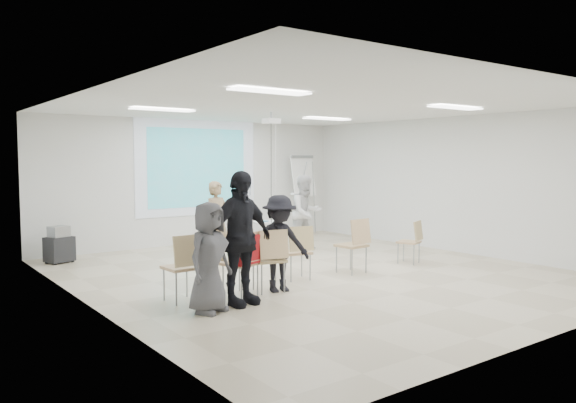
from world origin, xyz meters
TOP-DOWN VIEW (x-y plane):
  - floor at (0.00, 0.00)m, footprint 8.00×9.00m
  - ceiling at (0.00, 0.00)m, footprint 8.00×9.00m
  - wall_back at (0.00, 4.55)m, footprint 8.00×0.10m
  - wall_left at (-4.05, 0.00)m, footprint 0.10×9.00m
  - wall_right at (4.05, 0.00)m, footprint 0.10×9.00m
  - projection_halo at (0.00, 4.49)m, footprint 3.20×0.01m
  - projection_image at (0.00, 4.47)m, footprint 2.60×0.01m
  - pedestal_table at (0.37, 2.04)m, footprint 0.79×0.79m
  - player_left at (-0.87, 2.00)m, footprint 0.76×0.60m
  - player_right at (1.47, 2.10)m, footprint 0.91×0.73m
  - controller_left at (-0.69, 2.25)m, footprint 0.06×0.12m
  - controller_right at (1.29, 2.35)m, footprint 0.04×0.12m
  - chair_far_left at (-2.83, -0.53)m, footprint 0.49×0.52m
  - chair_left_mid at (-1.94, -0.72)m, footprint 0.58×0.60m
  - chair_left_inner at (-1.49, -0.76)m, footprint 0.56×0.59m
  - chair_center at (-0.61, -0.32)m, footprint 0.54×0.56m
  - chair_right_inner at (0.55, -0.48)m, footprint 0.51×0.54m
  - chair_right_far at (2.11, -0.46)m, footprint 0.53×0.55m
  - red_jacket at (-1.96, -0.86)m, footprint 0.45×0.22m
  - laptop at (-1.47, -0.66)m, footprint 0.41×0.34m
  - audience_left at (-2.26, -1.11)m, footprint 1.37×0.94m
  - audience_mid at (-1.34, -0.79)m, footprint 1.21×0.83m
  - audience_outer at (-2.80, -1.20)m, footprint 0.96×0.81m
  - flipchart_easel at (2.96, 4.10)m, footprint 0.93×0.71m
  - av_cart at (-3.45, 3.80)m, footprint 0.59×0.53m
  - ceiling_projector at (0.10, 1.49)m, footprint 0.30×0.25m
  - fluor_panel_nw at (-2.00, 2.00)m, footprint 1.20×0.30m
  - fluor_panel_ne at (2.00, 2.00)m, footprint 1.20×0.30m
  - fluor_panel_sw at (-2.00, -1.50)m, footprint 1.20×0.30m
  - fluor_panel_se at (2.00, -1.50)m, footprint 1.20×0.30m

SIDE VIEW (x-z plane):
  - floor at x=0.00m, z-range -0.10..0.00m
  - av_cart at x=-3.45m, z-range -0.03..0.70m
  - pedestal_table at x=0.37m, z-range 0.04..0.79m
  - chair_right_far at x=2.11m, z-range 0.08..0.93m
  - laptop at x=-1.47m, z-range 0.52..0.54m
  - chair_center at x=-0.61m, z-range 0.09..1.02m
  - chair_left_mid at x=-1.94m, z-range 0.09..1.06m
  - chair_left_inner at x=-1.49m, z-range 0.09..1.08m
  - chair_far_left at x=-2.83m, z-range 0.09..1.08m
  - chair_right_inner at x=0.55m, z-range 0.09..1.09m
  - red_jacket at x=-1.96m, z-range 0.51..0.93m
  - audience_outer at x=-2.80m, z-range 0.00..1.67m
  - audience_mid at x=-1.34m, z-range 0.00..1.71m
  - player_left at x=-0.87m, z-range 0.00..1.84m
  - player_right at x=1.47m, z-range 0.00..1.89m
  - audience_left at x=-2.26m, z-range 0.00..2.18m
  - controller_left at x=-0.69m, z-range 1.19..1.23m
  - controller_right at x=1.29m, z-range 1.25..1.29m
  - wall_back at x=0.00m, z-range 0.00..3.00m
  - wall_left at x=-4.05m, z-range 0.00..3.00m
  - wall_right at x=4.05m, z-range 0.00..3.00m
  - flipchart_easel at x=2.96m, z-range 0.51..2.67m
  - projection_halo at x=0.00m, z-range 0.70..3.00m
  - projection_image at x=0.00m, z-range 0.90..2.80m
  - ceiling_projector at x=0.10m, z-range 1.19..4.19m
  - fluor_panel_nw at x=-2.00m, z-range 2.96..2.98m
  - fluor_panel_ne at x=2.00m, z-range 2.96..2.98m
  - fluor_panel_sw at x=-2.00m, z-range 2.96..2.98m
  - fluor_panel_se at x=2.00m, z-range 2.96..2.98m
  - ceiling at x=0.00m, z-range 3.00..3.10m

